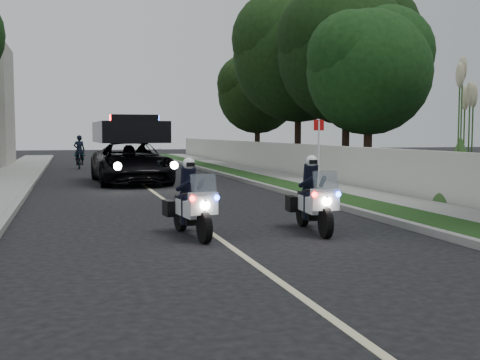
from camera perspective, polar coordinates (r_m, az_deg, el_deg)
name	(u,v)px	position (r m, az deg, el deg)	size (l,w,h in m)	color
ground	(210,232)	(12.22, -2.82, -4.97)	(120.00, 120.00, 0.00)	black
curb_right	(257,184)	(22.87, 1.60, -0.34)	(0.20, 60.00, 0.15)	gray
grass_verge	(274,183)	(23.08, 3.26, -0.29)	(1.20, 60.00, 0.16)	#193814
sidewalk_right	(306,182)	(23.54, 6.26, -0.22)	(1.40, 60.00, 0.16)	gray
property_wall	(330,165)	(23.88, 8.50, 1.44)	(0.22, 60.00, 1.50)	beige
curb_left	(28,189)	(21.88, -19.36, -0.82)	(0.20, 60.00, 0.15)	gray
lane_marking	(148,188)	(22.01, -8.64, -0.77)	(0.12, 50.00, 0.01)	#BFB78C
police_moto_left	(191,237)	(11.76, -4.61, -5.35)	(0.63, 1.80, 1.53)	silver
police_moto_right	(313,232)	(12.40, 6.89, -4.85)	(0.64, 1.83, 1.56)	silver
police_suv	(131,183)	(24.33, -10.23, -0.30)	(2.74, 5.91, 2.87)	black
bicycle	(80,169)	(34.41, -14.89, 1.02)	(0.55, 1.58, 0.83)	black
cyclist	(80,169)	(34.41, -14.89, 1.02)	(0.60, 0.40, 1.66)	black
sign_post	(318,188)	(22.19, 7.39, -0.72)	(0.40, 0.40, 2.55)	#A6140B
pampas_far	(459,206)	(17.71, 19.94, -2.28)	(1.50, 1.50, 4.30)	beige
tree_right_b	(367,179)	(26.38, 11.91, 0.05)	(5.28, 5.28, 8.80)	#173E14
tree_right_c	(345,174)	(29.54, 9.89, 0.55)	(6.59, 6.59, 10.98)	black
tree_right_d	(298,169)	(33.48, 5.45, 1.05)	(7.13, 7.13, 11.88)	#183612
tree_right_e	(257,162)	(41.33, 1.64, 1.73)	(5.38, 5.38, 8.97)	black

